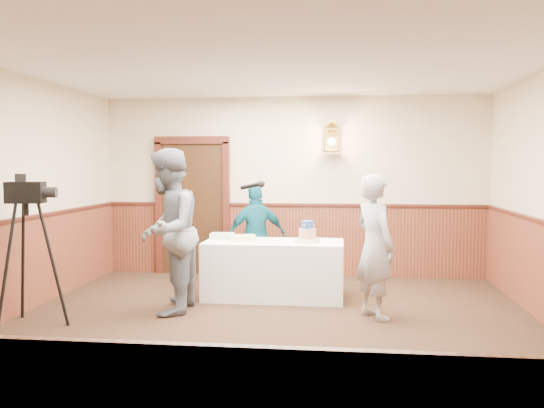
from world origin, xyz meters
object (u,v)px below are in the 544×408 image
Objects in this scene: sheet_cake_yellow at (242,238)px; baker at (375,246)px; tiered_cake at (308,234)px; interviewer at (168,231)px; display_table at (274,270)px; sheet_cake_green at (222,236)px; assistant_p at (256,236)px; tv_camera_rig at (28,262)px.

baker is (1.67, -0.83, 0.04)m from sheet_cake_yellow.
interviewer is at bearing -152.72° from tiered_cake.
display_table is 1.57m from interviewer.
sheet_cake_yellow is 0.21× the size of baker.
tiered_cake reaches higher than sheet_cake_green.
assistant_p reaches higher than display_table.
tv_camera_rig reaches higher than sheet_cake_green.
tv_camera_rig is at bearing -146.88° from display_table.
assistant_p is at bearing 52.55° from sheet_cake_green.
baker is at bearing 90.15° from interviewer.
display_table is 1.56m from baker.
tiered_cake is 1.00× the size of sheet_cake_green.
sheet_cake_yellow is at bearing 27.79° from tv_camera_rig.
interviewer reaches higher than tv_camera_rig.
assistant_p is at bearing 115.52° from display_table.
baker reaches higher than display_table.
tiered_cake is 1.11m from baker.
tiered_cake is 0.16× the size of interviewer.
sheet_cake_yellow is (-0.42, -0.00, 0.41)m from display_table.
interviewer is at bearing -111.81° from sheet_cake_green.
tiered_cake is 0.90× the size of sheet_cake_yellow.
tiered_cake reaches higher than sheet_cake_yellow.
tv_camera_rig is (-1.33, -0.72, -0.27)m from interviewer.
sheet_cake_yellow is at bearing -31.08° from sheet_cake_green.
display_table is 1.23× the size of assistant_p.
assistant_p is 0.93× the size of tv_camera_rig.
interviewer is at bearing -142.13° from display_table.
tiered_cake is 0.21× the size of assistant_p.
display_table is 0.66m from tiered_cake.
baker is (1.25, -0.83, 0.45)m from display_table.
display_table is 2.98m from tv_camera_rig.
tv_camera_rig is (-2.92, -1.55, -0.16)m from tiered_cake.
interviewer is at bearing 58.19° from baker.
tv_camera_rig is (-2.15, -2.31, -0.03)m from assistant_p.
baker reaches higher than assistant_p.
display_table is 5.80× the size of tiered_cake.
interviewer is 2.40m from baker.
sheet_cake_yellow is 1.86m from baker.
tiered_cake is (0.44, -0.07, 0.48)m from display_table.
assistant_p is (-0.77, 0.76, -0.13)m from tiered_cake.
interviewer reaches higher than sheet_cake_yellow.
sheet_cake_green is (-1.16, 0.25, -0.07)m from tiered_cake.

